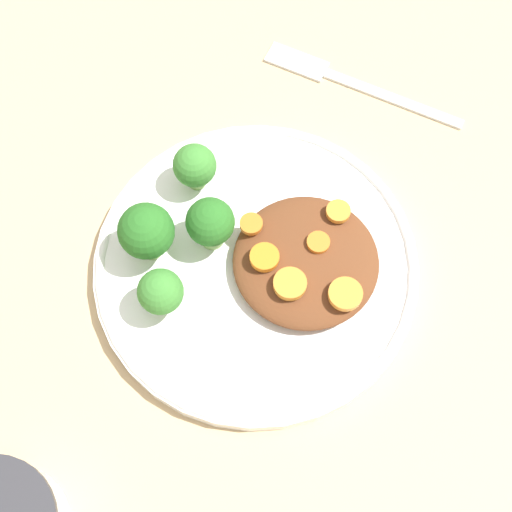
{
  "coord_description": "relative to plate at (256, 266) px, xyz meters",
  "views": [
    {
      "loc": [
        -0.04,
        -0.22,
        0.56
      ],
      "look_at": [
        0.0,
        0.0,
        0.03
      ],
      "focal_mm": 50.0,
      "sensor_mm": 36.0,
      "label": 1
    }
  ],
  "objects": [
    {
      "name": "broccoli_floret_1",
      "position": [
        -0.03,
        0.03,
        0.04
      ],
      "size": [
        0.04,
        0.04,
        0.05
      ],
      "color": "#7FA85B",
      "rests_on": "plate"
    },
    {
      "name": "plate",
      "position": [
        0.0,
        0.0,
        0.0
      ],
      "size": [
        0.27,
        0.27,
        0.02
      ],
      "color": "white",
      "rests_on": "ground_plane"
    },
    {
      "name": "carrot_slice_4",
      "position": [
        0.05,
        0.0,
        0.03
      ],
      "size": [
        0.02,
        0.02,
        0.0
      ],
      "primitive_type": "cylinder",
      "color": "orange",
      "rests_on": "stew_mound"
    },
    {
      "name": "carrot_slice_3",
      "position": [
        -0.0,
        0.02,
        0.03
      ],
      "size": [
        0.02,
        0.02,
        0.0
      ],
      "primitive_type": "cylinder",
      "color": "orange",
      "rests_on": "stew_mound"
    },
    {
      "name": "carrot_slice_5",
      "position": [
        0.01,
        -0.01,
        0.03
      ],
      "size": [
        0.02,
        0.02,
        0.01
      ],
      "primitive_type": "cylinder",
      "color": "orange",
      "rests_on": "stew_mound"
    },
    {
      "name": "carrot_slice_1",
      "position": [
        0.06,
        -0.05,
        0.03
      ],
      "size": [
        0.03,
        0.03,
        0.01
      ],
      "primitive_type": "cylinder",
      "color": "orange",
      "rests_on": "stew_mound"
    },
    {
      "name": "ground_plane",
      "position": [
        0.0,
        0.0,
        -0.01
      ],
      "size": [
        4.0,
        4.0,
        0.0
      ],
      "primitive_type": "plane",
      "color": "tan"
    },
    {
      "name": "broccoli_floret_2",
      "position": [
        -0.04,
        0.08,
        0.03
      ],
      "size": [
        0.04,
        0.04,
        0.05
      ],
      "color": "#759E51",
      "rests_on": "plate"
    },
    {
      "name": "fork",
      "position": [
        0.11,
        0.18,
        -0.01
      ],
      "size": [
        0.17,
        0.13,
        0.01
      ],
      "rotation": [
        0.0,
        0.0,
        8.82
      ],
      "color": "silver",
      "rests_on": "ground_plane"
    },
    {
      "name": "broccoli_floret_0",
      "position": [
        -0.08,
        -0.02,
        0.03
      ],
      "size": [
        0.04,
        0.04,
        0.05
      ],
      "color": "#759E51",
      "rests_on": "plate"
    },
    {
      "name": "carrot_slice_2",
      "position": [
        0.07,
        0.02,
        0.03
      ],
      "size": [
        0.02,
        0.02,
        0.01
      ],
      "primitive_type": "cylinder",
      "color": "orange",
      "rests_on": "stew_mound"
    },
    {
      "name": "carrot_slice_0",
      "position": [
        0.02,
        -0.03,
        0.03
      ],
      "size": [
        0.03,
        0.03,
        0.01
      ],
      "primitive_type": "cylinder",
      "color": "orange",
      "rests_on": "stew_mound"
    },
    {
      "name": "stew_mound",
      "position": [
        0.04,
        -0.01,
        0.02
      ],
      "size": [
        0.12,
        0.12,
        0.02
      ],
      "primitive_type": "ellipsoid",
      "color": "brown",
      "rests_on": "plate"
    },
    {
      "name": "broccoli_floret_3",
      "position": [
        -0.08,
        0.03,
        0.04
      ],
      "size": [
        0.05,
        0.05,
        0.06
      ],
      "color": "#759E51",
      "rests_on": "plate"
    }
  ]
}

